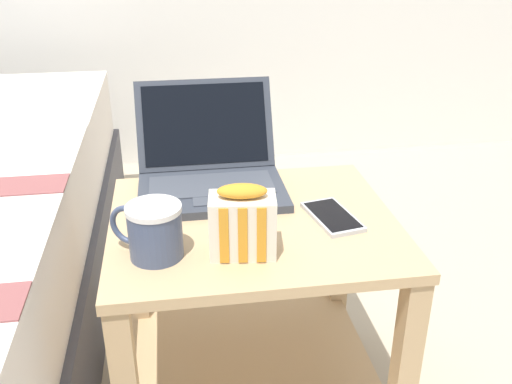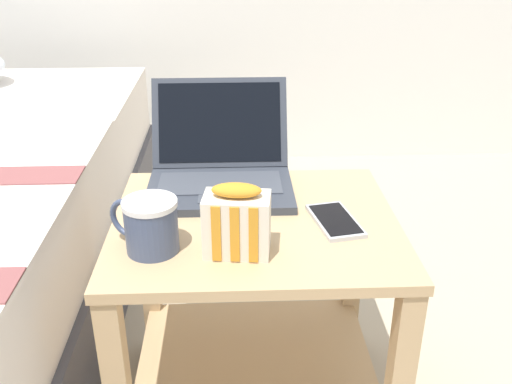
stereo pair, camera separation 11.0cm
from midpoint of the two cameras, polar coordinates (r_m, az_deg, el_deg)
bedside_table at (r=1.27m, az=2.45°, el=-10.20°), size 0.58×0.50×0.51m
laptop at (r=1.30m, az=-1.23°, el=2.49°), size 0.32×0.32×0.21m
mug_front_left at (r=1.05m, az=-7.65°, el=-3.15°), size 0.13×0.10×0.10m
snack_bag at (r=1.03m, az=1.14°, el=-3.09°), size 0.13×0.09×0.14m
cell_phone at (r=1.17m, az=10.58°, el=-2.91°), size 0.11×0.16×0.01m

